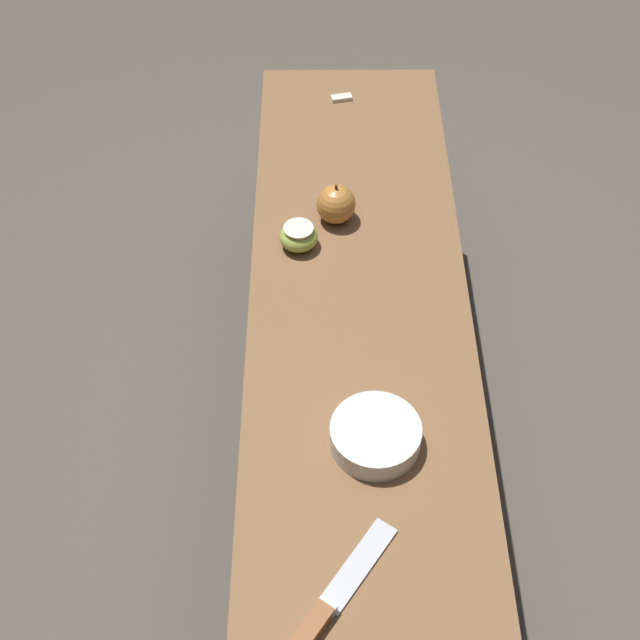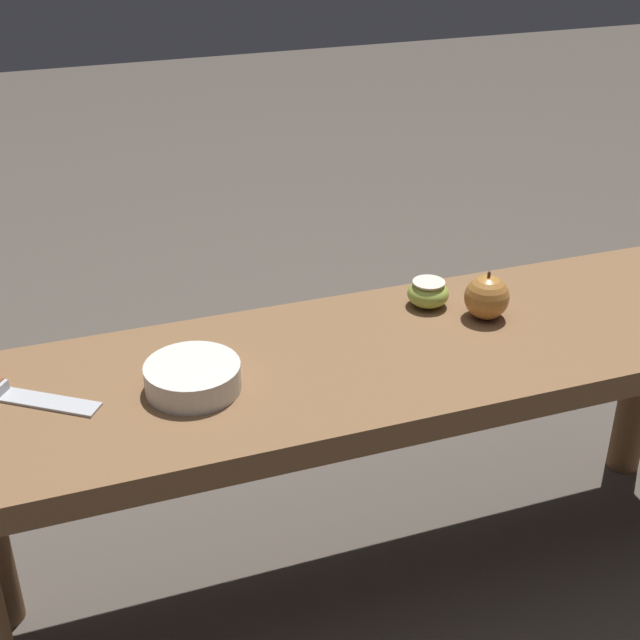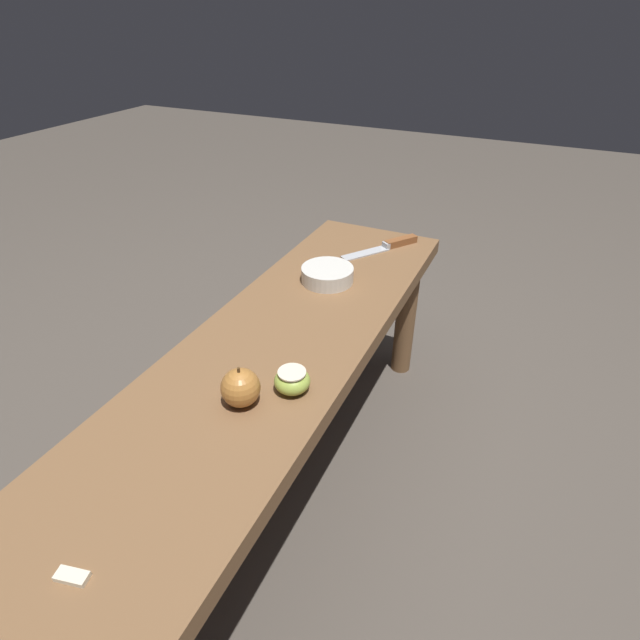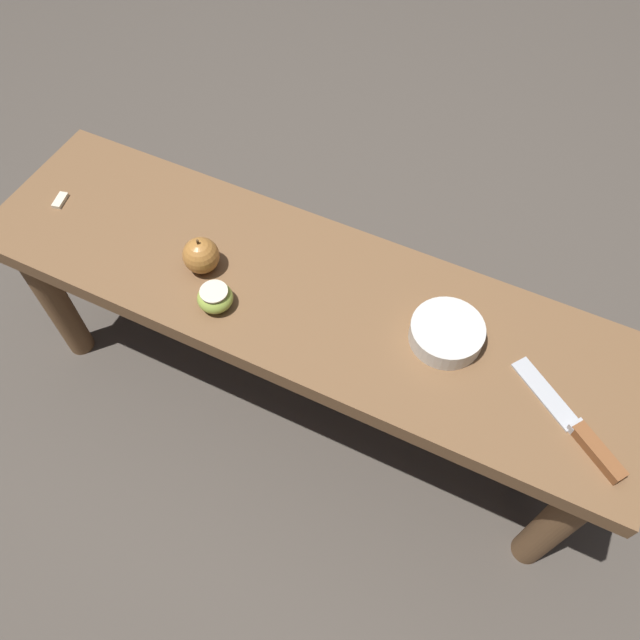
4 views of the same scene
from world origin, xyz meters
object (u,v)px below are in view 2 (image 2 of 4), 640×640
(apple_whole, at_px, (487,297))
(apple_cut, at_px, (428,293))
(bowl, at_px, (193,377))
(wooden_bench, at_px, (379,393))

(apple_whole, xyz_separation_m, apple_cut, (-0.07, 0.06, -0.01))
(apple_cut, xyz_separation_m, bowl, (-0.40, -0.11, -0.00))
(apple_whole, distance_m, bowl, 0.47)
(wooden_bench, height_order, apple_whole, apple_whole)
(wooden_bench, xyz_separation_m, apple_cut, (0.12, 0.10, 0.10))
(wooden_bench, height_order, apple_cut, apple_cut)
(apple_whole, xyz_separation_m, bowl, (-0.47, -0.05, -0.02))
(wooden_bench, relative_size, bowl, 10.03)
(bowl, bearing_deg, wooden_bench, 2.71)
(wooden_bench, xyz_separation_m, apple_whole, (0.19, 0.04, 0.11))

